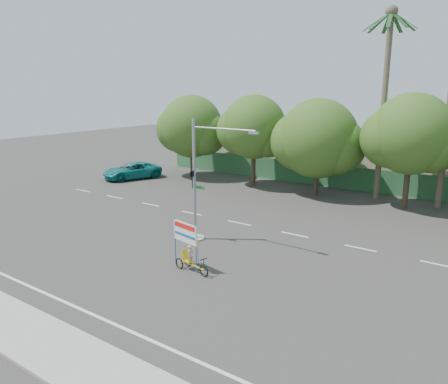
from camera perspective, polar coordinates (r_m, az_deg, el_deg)
The scene contains 12 objects.
ground at distance 21.56m, azimuth -5.21°, elevation -10.33°, with size 120.00×120.00×0.00m, color #33302D.
sidewalk_near at distance 17.18m, azimuth -22.33°, elevation -17.84°, with size 50.00×2.40×0.12m, color gray.
fence at distance 39.44m, azimuth 15.24°, elevation 1.86°, with size 38.00×0.08×2.00m, color #336B3D.
building_left at distance 47.38m, azimuth 5.76°, elevation 5.42°, with size 12.00×8.00×4.00m, color #C1B399.
tree_far_left at distance 42.72m, azimuth -4.29°, elevation 8.29°, with size 7.14×6.00×7.96m.
tree_left at distance 38.67m, azimuth 3.87°, elevation 8.17°, with size 6.66×5.60×8.07m.
tree_center at distance 36.03m, azimuth 12.09°, elevation 6.55°, with size 7.62×6.40×7.85m.
tree_right at distance 33.87m, azimuth 23.19°, elevation 6.63°, with size 6.90×5.80×8.36m.
palm_short at distance 35.72m, azimuth 20.33°, elevation 13.03°, with size 3.73×3.79×14.45m.
traffic_signal at distance 24.87m, azimuth -3.35°, elevation 0.09°, with size 4.72×1.10×7.00m.
trike_billboard at distance 21.42m, azimuth -4.66°, elevation -7.61°, with size 2.47×0.85×2.47m.
pickup_truck at distance 43.18m, azimuth -11.92°, elevation 2.73°, with size 2.56×5.55×1.54m, color #107372.
Camera 1 is at (12.79, -14.99, 8.76)m, focal length 35.00 mm.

